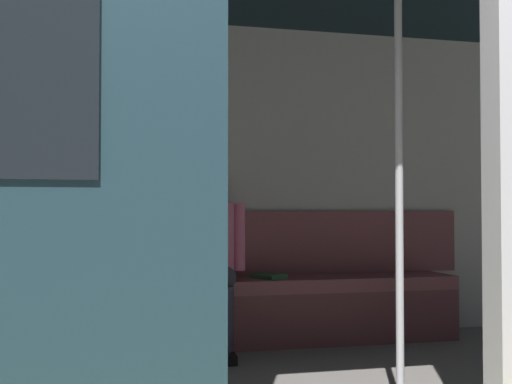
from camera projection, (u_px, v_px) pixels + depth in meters
The scene contains 7 objects.
train_car at pixel (261, 88), 3.40m from camera, with size 6.40×2.65×2.33m.
bench_seat at pixel (234, 295), 4.33m from camera, with size 3.10×0.44×0.45m.
person_seated at pixel (204, 247), 4.24m from camera, with size 0.55×0.68×1.17m.
handbag at pixel (126, 268), 4.20m from camera, with size 0.26×0.15×0.17m.
book at pixel (268, 276), 4.42m from camera, with size 0.15×0.22×0.03m, color #33723F.
grab_pole_door at pixel (213, 162), 2.69m from camera, with size 0.04×0.04×2.19m, color silver.
grab_pole_far at pixel (399, 167), 2.96m from camera, with size 0.04×0.04×2.19m, color silver.
Camera 1 is at (0.90, 2.12, 0.90)m, focal length 46.28 mm.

